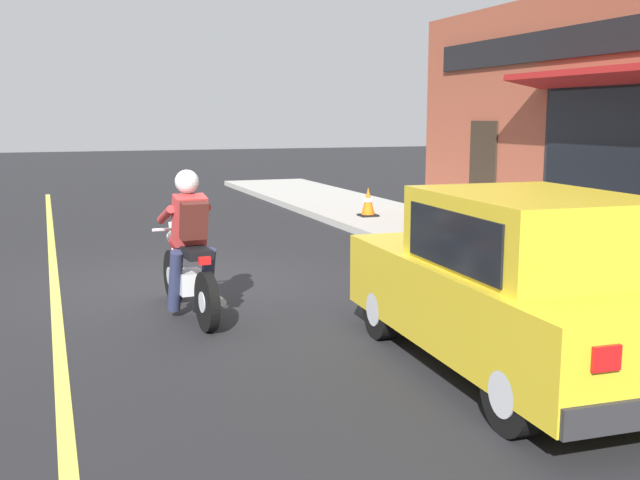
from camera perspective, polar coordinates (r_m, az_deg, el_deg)
ground_plane at (r=9.94m, az=-9.08°, el=-3.41°), size 80.00×80.00×0.00m
sidewalk_curb at (r=14.35m, az=7.80°, el=0.84°), size 2.60×22.00×0.14m
lane_stripe at (r=12.71m, az=-19.73°, el=-1.03°), size 0.12×19.80×0.01m
storefront_building at (r=12.63m, az=20.60°, el=8.46°), size 1.25×10.46×4.20m
motorcycle_with_rider at (r=8.33m, az=-9.97°, el=-1.18°), size 0.59×2.02×1.62m
car_hatchback at (r=6.59m, az=14.79°, el=-3.36°), size 1.81×3.85×1.57m
trash_bin at (r=10.36m, az=21.34°, el=0.16°), size 0.56×0.56×0.98m
traffic_cone at (r=15.51m, az=3.69°, el=2.89°), size 0.36×0.36×0.60m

